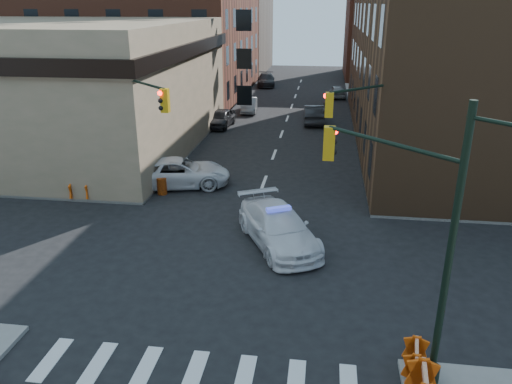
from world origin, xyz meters
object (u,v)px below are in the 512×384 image
(barrel_road, at_px, (264,233))
(barricade_se_a, at_px, (415,358))
(parked_car_wnear, at_px, (221,118))
(parked_car_enear, at_px, (314,114))
(pickup, at_px, (179,172))
(barricade_nw_a, at_px, (85,188))
(barrel_bank, at_px, (162,186))
(police_car, at_px, (278,227))
(pedestrian_a, at_px, (71,177))
(pedestrian_b, at_px, (102,174))
(parked_car_wfar, at_px, (249,105))

(barrel_road, height_order, barricade_se_a, barricade_se_a)
(parked_car_wnear, distance_m, parked_car_enear, 8.40)
(parked_car_enear, bearing_deg, barrel_road, 82.79)
(pickup, bearing_deg, parked_car_enear, -36.90)
(barricade_se_a, relative_size, barricade_nw_a, 0.92)
(barrel_road, bearing_deg, pickup, 131.31)
(barrel_road, distance_m, barrel_bank, 8.35)
(police_car, height_order, parked_car_wnear, police_car)
(police_car, bearing_deg, pedestrian_a, 132.86)
(parked_car_enear, xyz_separation_m, pedestrian_b, (-11.56, -19.07, 0.21))
(barrel_road, xyz_separation_m, barricade_se_a, (5.41, -7.97, 0.12))
(parked_car_wfar, distance_m, barrel_road, 28.81)
(parked_car_wnear, height_order, barricade_se_a, parked_car_wnear)
(parked_car_wfar, height_order, parked_car_enear, parked_car_enear)
(barrel_bank, distance_m, barricade_nw_a, 4.19)
(parked_car_wnear, bearing_deg, pickup, -82.70)
(pedestrian_b, relative_size, barrel_bank, 1.80)
(pickup, relative_size, barrel_bank, 6.20)
(parked_car_enear, relative_size, barricade_se_a, 4.44)
(parked_car_wnear, relative_size, parked_car_wfar, 1.05)
(pickup, height_order, parked_car_wnear, pickup)
(parked_car_enear, relative_size, pedestrian_b, 2.83)
(pedestrian_b, distance_m, barrel_road, 11.39)
(parked_car_wnear, distance_m, barrel_road, 22.78)
(pedestrian_a, bearing_deg, parked_car_enear, 69.87)
(parked_car_wfar, relative_size, barrel_bank, 4.38)
(pedestrian_b, bearing_deg, barricade_se_a, -46.61)
(parked_car_wfar, xyz_separation_m, parked_car_enear, (6.52, -3.98, 0.12))
(parked_car_wnear, bearing_deg, barrel_road, -68.36)
(barrel_road, bearing_deg, parked_car_wfar, 100.00)
(parked_car_wfar, distance_m, barricade_nw_a, 24.97)
(pickup, bearing_deg, barrel_bank, 144.15)
(pedestrian_b, bearing_deg, parked_car_wnear, 71.90)
(barrel_road, bearing_deg, barricade_se_a, -55.81)
(police_car, xyz_separation_m, barricade_nw_a, (-11.14, 4.12, -0.25))
(pickup, height_order, barricade_se_a, pickup)
(police_car, distance_m, barricade_nw_a, 11.87)
(pedestrian_a, bearing_deg, barrel_bank, 23.85)
(parked_car_wnear, bearing_deg, barricade_se_a, -63.14)
(parked_car_wnear, distance_m, parked_car_wfar, 6.70)
(parked_car_wfar, bearing_deg, barricade_se_a, -79.20)
(parked_car_wfar, bearing_deg, police_car, -83.97)
(parked_car_enear, distance_m, barrel_bank, 20.75)
(pickup, bearing_deg, pedestrian_b, 94.41)
(police_car, xyz_separation_m, pedestrian_b, (-10.70, 5.44, 0.18))
(barrel_bank, xyz_separation_m, barricade_se_a, (11.90, -13.22, 0.08))
(parked_car_wfar, bearing_deg, pedestrian_b, -107.54)
(police_car, xyz_separation_m, pedestrian_a, (-11.99, 4.38, 0.26))
(barrel_bank, bearing_deg, barricade_se_a, -48.01)
(barrel_bank, bearing_deg, parked_car_wfar, 86.33)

